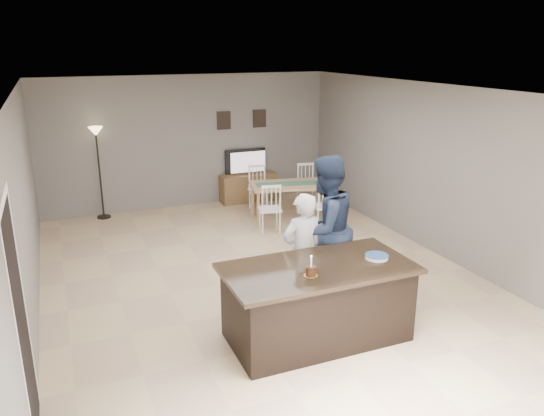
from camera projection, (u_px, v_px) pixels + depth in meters
name	position (u px, v px, depth m)	size (l,w,h in m)	color
floor	(260.00, 277.00, 7.78)	(8.00, 8.00, 0.00)	tan
room_shell	(260.00, 166.00, 7.29)	(8.00, 8.00, 8.00)	slate
kitchen_island	(317.00, 302.00, 6.06)	(2.15, 1.10, 0.90)	black
tv_console	(248.00, 188.00, 11.46)	(1.20, 0.40, 0.60)	brown
television	(247.00, 162.00, 11.35)	(0.91, 0.12, 0.53)	black
tv_screen_glow	(248.00, 162.00, 11.28)	(0.78, 0.78, 0.00)	orange
picture_frames	(242.00, 119.00, 11.19)	(1.10, 0.02, 0.38)	black
doorway	(19.00, 305.00, 4.29)	(0.00, 2.10, 2.65)	black
woman	(302.00, 252.00, 6.66)	(0.56, 0.37, 1.55)	#B4B4B8
man	(325.00, 229.00, 6.90)	(0.95, 0.74, 1.95)	#1A2339
birthday_cake	(311.00, 271.00, 5.67)	(0.15, 0.15, 0.23)	#EDB945
plate_stack	(377.00, 257.00, 6.14)	(0.27, 0.27, 0.04)	white
dining_table	(290.00, 190.00, 10.23)	(1.74, 1.94, 0.91)	tan
floor_lamp	(97.00, 148.00, 10.04)	(0.27, 0.27, 1.79)	black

